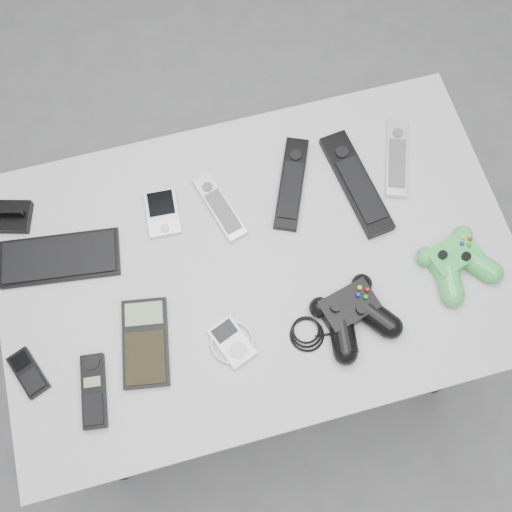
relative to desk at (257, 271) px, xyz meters
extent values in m
plane|color=slate|center=(0.02, 0.03, -0.68)|extent=(3.50, 3.50, 0.00)
cube|color=#A2A2A4|center=(0.00, 0.00, 0.05)|extent=(1.12, 0.72, 0.03)
cylinder|color=black|center=(-0.51, -0.31, -0.32)|extent=(0.04, 0.04, 0.72)
cylinder|color=black|center=(0.51, -0.31, -0.32)|extent=(0.04, 0.04, 0.72)
cylinder|color=black|center=(-0.51, 0.31, -0.32)|extent=(0.04, 0.04, 0.72)
cylinder|color=black|center=(0.51, 0.31, -0.32)|extent=(0.04, 0.04, 0.72)
cube|color=black|center=(-0.41, 0.12, 0.07)|extent=(0.27, 0.14, 0.02)
cube|color=black|center=(-0.50, 0.24, 0.09)|extent=(0.10, 0.09, 0.04)
cube|color=silver|center=(-0.17, 0.16, 0.07)|extent=(0.08, 0.11, 0.02)
cube|color=silver|center=(-0.05, 0.14, 0.07)|extent=(0.09, 0.18, 0.02)
cube|color=black|center=(0.12, 0.16, 0.08)|extent=(0.14, 0.23, 0.02)
cube|color=black|center=(0.26, 0.12, 0.08)|extent=(0.10, 0.27, 0.03)
cube|color=silver|center=(0.37, 0.16, 0.08)|extent=(0.11, 0.20, 0.02)
cube|color=black|center=(-0.51, -0.11, 0.07)|extent=(0.08, 0.11, 0.02)
cube|color=black|center=(-0.39, -0.18, 0.08)|extent=(0.06, 0.15, 0.02)
cube|color=black|center=(-0.27, -0.11, 0.07)|extent=(0.12, 0.20, 0.02)
cube|color=silver|center=(-0.10, -0.16, 0.07)|extent=(0.12, 0.12, 0.02)
camera|label=1|loc=(-0.12, -0.42, 1.28)|focal=42.00mm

